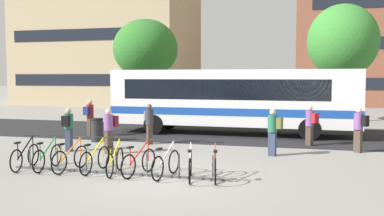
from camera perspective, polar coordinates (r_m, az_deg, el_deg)
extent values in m
plane|color=gray|center=(12.01, -3.15, -9.51)|extent=(200.00, 200.00, 0.00)
cube|color=#232326|center=(21.20, 4.77, -3.50)|extent=(80.00, 7.20, 0.01)
cube|color=white|center=(20.99, 5.49, 1.48)|extent=(12.02, 2.64, 2.70)
cube|color=#1947A3|center=(21.03, 5.47, -0.29)|extent=(12.04, 2.66, 0.36)
cube|color=black|center=(20.77, 20.55, 4.32)|extent=(1.02, 2.30, 0.40)
cube|color=black|center=(20.84, 21.94, 1.92)|extent=(0.10, 2.19, 1.40)
cube|color=black|center=(22.25, 5.26, 2.69)|extent=(9.84, 0.14, 0.97)
cube|color=black|center=(19.80, 4.04, 2.50)|extent=(9.84, 0.14, 0.97)
cylinder|color=black|center=(21.96, 15.59, -2.07)|extent=(1.00, 0.31, 1.00)
cylinder|color=black|center=(19.66, 15.66, -2.79)|extent=(1.00, 0.31, 1.00)
cylinder|color=black|center=(23.10, -3.20, -1.61)|extent=(1.00, 0.31, 1.00)
cylinder|color=black|center=(20.93, -5.17, -2.23)|extent=(1.00, 0.31, 1.00)
cube|color=#47474C|center=(12.69, -10.25, -8.69)|extent=(6.77, 0.09, 0.06)
cylinder|color=#47474C|center=(14.07, -21.11, -6.29)|extent=(0.04, 0.04, 0.70)
cylinder|color=#47474C|center=(13.54, -17.77, -6.62)|extent=(0.04, 0.04, 0.70)
cylinder|color=#47474C|center=(13.05, -14.16, -6.95)|extent=(0.04, 0.04, 0.70)
cylinder|color=#47474C|center=(12.62, -10.27, -7.27)|extent=(0.04, 0.04, 0.70)
cylinder|color=#47474C|center=(12.25, -6.13, -7.58)|extent=(0.04, 0.04, 0.70)
cylinder|color=#47474C|center=(11.94, -1.75, -7.86)|extent=(0.04, 0.04, 0.70)
cylinder|color=#47474C|center=(11.71, 2.84, -8.10)|extent=(0.04, 0.04, 0.70)
torus|color=black|center=(14.54, -20.70, -5.94)|extent=(0.13, 0.70, 0.70)
torus|color=black|center=(13.67, -22.73, -6.63)|extent=(0.13, 0.70, 0.70)
cube|color=black|center=(14.07, -21.68, -5.00)|extent=(0.15, 0.92, 0.58)
cylinder|color=black|center=(13.71, -22.55, -5.48)|extent=(0.03, 0.03, 0.55)
cube|color=black|center=(13.67, -22.58, -4.39)|extent=(0.13, 0.23, 0.05)
cylinder|color=black|center=(14.47, -20.77, -4.73)|extent=(0.04, 0.04, 0.65)
cylinder|color=black|center=(14.43, -20.80, -3.49)|extent=(0.52, 0.09, 0.03)
torus|color=black|center=(14.20, -17.95, -6.11)|extent=(0.09, 0.71, 0.70)
torus|color=black|center=(13.34, -20.09, -6.83)|extent=(0.09, 0.71, 0.70)
cube|color=#1E7F38|center=(13.73, -18.97, -5.16)|extent=(0.09, 0.92, 0.58)
cylinder|color=#1E7F38|center=(13.37, -19.90, -5.64)|extent=(0.03, 0.03, 0.55)
cube|color=black|center=(13.33, -19.93, -4.52)|extent=(0.11, 0.23, 0.05)
cylinder|color=#1E7F38|center=(14.13, -18.01, -4.87)|extent=(0.03, 0.03, 0.65)
cylinder|color=black|center=(14.09, -18.04, -3.61)|extent=(0.52, 0.06, 0.03)
torus|color=black|center=(13.73, -14.81, -6.39)|extent=(0.14, 0.70, 0.70)
torus|color=black|center=(12.95, -17.56, -7.09)|extent=(0.14, 0.70, 0.70)
cube|color=orange|center=(13.30, -16.12, -5.39)|extent=(0.16, 0.92, 0.58)
cylinder|color=orange|center=(12.98, -17.30, -5.87)|extent=(0.03, 0.03, 0.55)
cube|color=black|center=(12.94, -17.33, -4.72)|extent=(0.13, 0.23, 0.05)
cylinder|color=orange|center=(13.67, -14.88, -5.11)|extent=(0.04, 0.04, 0.65)
cylinder|color=black|center=(13.62, -14.91, -3.81)|extent=(0.52, 0.10, 0.03)
torus|color=black|center=(13.47, -11.88, -6.55)|extent=(0.08, 0.71, 0.70)
torus|color=black|center=(12.61, -14.19, -7.33)|extent=(0.08, 0.71, 0.70)
cube|color=yellow|center=(12.99, -12.97, -5.56)|extent=(0.08, 0.92, 0.58)
cylinder|color=yellow|center=(12.64, -13.97, -6.08)|extent=(0.03, 0.03, 0.55)
cube|color=black|center=(12.60, -13.99, -4.90)|extent=(0.11, 0.23, 0.05)
cylinder|color=yellow|center=(13.40, -11.95, -5.25)|extent=(0.03, 0.03, 0.65)
cylinder|color=black|center=(13.35, -11.97, -3.92)|extent=(0.52, 0.06, 0.03)
torus|color=black|center=(13.11, -9.75, -6.82)|extent=(0.15, 0.70, 0.70)
torus|color=black|center=(12.15, -11.08, -7.72)|extent=(0.15, 0.70, 0.70)
cube|color=yellow|center=(12.59, -10.38, -5.83)|extent=(0.17, 0.91, 0.58)
cylinder|color=yellow|center=(12.19, -10.96, -6.41)|extent=(0.03, 0.03, 0.55)
cube|color=black|center=(12.15, -10.98, -5.18)|extent=(0.13, 0.23, 0.05)
cylinder|color=yellow|center=(13.03, -9.80, -5.48)|extent=(0.04, 0.04, 0.65)
cylinder|color=black|center=(12.98, -9.81, -4.11)|extent=(0.52, 0.10, 0.03)
torus|color=black|center=(12.79, -5.90, -7.06)|extent=(0.20, 0.70, 0.70)
torus|color=black|center=(11.97, -8.63, -7.86)|extent=(0.20, 0.70, 0.70)
cube|color=red|center=(12.34, -7.18, -6.00)|extent=(0.24, 0.90, 0.58)
cylinder|color=red|center=(12.00, -8.36, -6.55)|extent=(0.04, 0.04, 0.55)
cube|color=black|center=(11.95, -8.37, -5.30)|extent=(0.15, 0.24, 0.05)
cylinder|color=red|center=(12.72, -5.96, -5.68)|extent=(0.04, 0.04, 0.65)
cylinder|color=black|center=(12.67, -5.97, -4.28)|extent=(0.51, 0.15, 0.03)
torus|color=black|center=(12.52, -2.45, -7.29)|extent=(0.15, 0.70, 0.70)
torus|color=black|center=(11.63, -4.69, -8.19)|extent=(0.15, 0.70, 0.70)
cube|color=#B7BABF|center=(12.03, -3.49, -6.24)|extent=(0.18, 0.91, 0.58)
cylinder|color=#B7BABF|center=(11.66, -4.46, -6.83)|extent=(0.03, 0.03, 0.55)
cube|color=black|center=(11.62, -4.47, -5.55)|extent=(0.13, 0.23, 0.05)
cylinder|color=#B7BABF|center=(12.44, -2.50, -5.89)|extent=(0.04, 0.04, 0.65)
cylinder|color=black|center=(12.39, -2.50, -4.46)|extent=(0.52, 0.11, 0.03)
torus|color=black|center=(12.27, -0.18, -7.52)|extent=(0.20, 0.70, 0.70)
torus|color=black|center=(11.28, -0.32, -8.57)|extent=(0.20, 0.70, 0.70)
cube|color=silver|center=(11.73, -0.24, -6.50)|extent=(0.24, 0.90, 0.58)
cylinder|color=silver|center=(11.32, -0.31, -7.16)|extent=(0.04, 0.04, 0.55)
cube|color=black|center=(11.27, -0.31, -5.84)|extent=(0.15, 0.24, 0.05)
cylinder|color=silver|center=(12.19, -0.18, -6.09)|extent=(0.04, 0.04, 0.65)
cylinder|color=black|center=(12.14, -0.18, -4.63)|extent=(0.51, 0.15, 0.03)
torus|color=black|center=(12.25, 3.15, -7.55)|extent=(0.19, 0.70, 0.70)
torus|color=black|center=(11.25, 3.18, -8.61)|extent=(0.19, 0.70, 0.70)
cube|color=red|center=(11.71, 3.17, -6.53)|extent=(0.22, 0.91, 0.58)
cylinder|color=red|center=(11.29, 3.18, -7.19)|extent=(0.04, 0.04, 0.55)
cube|color=black|center=(11.25, 3.18, -5.87)|extent=(0.14, 0.24, 0.05)
cylinder|color=red|center=(12.17, 3.16, -6.12)|extent=(0.04, 0.04, 0.65)
cylinder|color=black|center=(12.12, 3.16, -4.66)|extent=(0.51, 0.13, 0.03)
cube|color=#47382D|center=(17.95, -5.78, -3.58)|extent=(0.32, 0.33, 0.83)
cylinder|color=#333338|center=(17.87, -5.79, -1.21)|extent=(0.48, 0.48, 0.66)
sphere|color=brown|center=(17.83, -5.80, 0.19)|extent=(0.22, 0.22, 0.22)
cube|color=slate|center=(18.11, -6.06, -1.04)|extent=(0.33, 0.32, 0.40)
cube|color=#2D3851|center=(16.84, -16.34, -4.17)|extent=(0.23, 0.28, 0.88)
cylinder|color=#23664C|center=(16.76, -16.39, -1.73)|extent=(0.38, 0.38, 0.57)
sphere|color=tan|center=(16.72, -16.42, -0.38)|extent=(0.22, 0.22, 0.22)
cube|color=black|center=(16.52, -16.76, -1.72)|extent=(0.30, 0.21, 0.40)
cube|color=#47382D|center=(20.79, -13.62, -2.53)|extent=(0.25, 0.29, 0.89)
cylinder|color=maroon|center=(20.72, -13.66, -0.43)|extent=(0.40, 0.40, 0.64)
sphere|color=tan|center=(20.69, -13.68, 0.76)|extent=(0.22, 0.22, 0.22)
cube|color=navy|center=(20.52, -14.12, -0.39)|extent=(0.31, 0.23, 0.40)
cube|color=#47382D|center=(17.09, 21.58, -4.17)|extent=(0.33, 0.31, 0.88)
cylinder|color=#7F4C93|center=(17.00, 21.64, -1.68)|extent=(0.47, 0.47, 0.61)
sphere|color=beige|center=(16.97, 21.68, -0.29)|extent=(0.22, 0.22, 0.22)
cube|color=black|center=(16.89, 22.44, -1.64)|extent=(0.30, 0.33, 0.40)
cube|color=#2D3851|center=(15.51, 10.82, -4.80)|extent=(0.30, 0.26, 0.87)
cylinder|color=#23664C|center=(15.41, 10.86, -2.08)|extent=(0.42, 0.42, 0.61)
sphere|color=beige|center=(15.37, 10.88, -0.55)|extent=(0.22, 0.22, 0.22)
cube|color=#56602D|center=(15.33, 11.79, -2.01)|extent=(0.25, 0.32, 0.40)
cube|color=#47382D|center=(18.14, 15.63, -3.66)|extent=(0.33, 0.32, 0.82)
cylinder|color=#7F4C93|center=(18.06, 15.68, -1.35)|extent=(0.48, 0.48, 0.65)
sphere|color=beige|center=(18.02, 15.70, 0.02)|extent=(0.22, 0.22, 0.22)
cube|color=#B21E23|center=(17.90, 16.35, -1.31)|extent=(0.31, 0.33, 0.40)
cube|color=#47382D|center=(15.89, -11.20, -4.56)|extent=(0.31, 0.33, 0.89)
cylinder|color=#7F4C93|center=(15.80, -11.24, -1.93)|extent=(0.47, 0.47, 0.58)
sphere|color=beige|center=(15.76, -11.26, -0.47)|extent=(0.22, 0.22, 0.22)
cube|color=maroon|center=(15.94, -10.46, -1.76)|extent=(0.33, 0.30, 0.40)
cylinder|color=#232328|center=(19.05, -12.76, -3.03)|extent=(0.52, 0.52, 0.95)
cylinder|color=black|center=(18.99, -12.79, -1.49)|extent=(0.55, 0.55, 0.08)
cylinder|color=brown|center=(29.41, -6.27, 1.63)|extent=(0.32, 0.32, 3.05)
ellipsoid|color=#2D7028|center=(29.45, -6.32, 7.97)|extent=(4.46, 4.46, 4.08)
cylinder|color=brown|center=(28.12, 19.58, 1.37)|extent=(0.32, 0.32, 3.13)
ellipsoid|color=#388433|center=(28.18, 19.76, 8.53)|extent=(4.34, 4.34, 4.59)
cube|color=tan|center=(47.18, -10.92, 11.11)|extent=(17.13, 12.18, 17.10)
cube|color=black|center=(41.38, -14.45, 3.71)|extent=(15.07, 0.06, 1.10)
cube|color=black|center=(41.57, -14.56, 9.61)|extent=(15.07, 0.06, 1.10)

